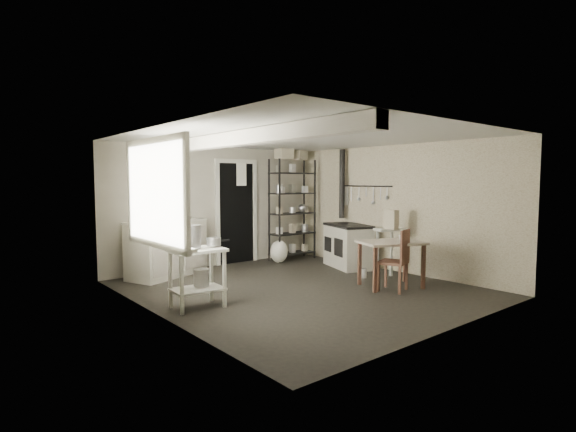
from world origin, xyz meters
TOP-DOWN VIEW (x-y plane):
  - floor at (0.00, 0.00)m, footprint 5.00×5.00m
  - ceiling at (0.00, 0.00)m, footprint 5.00×5.00m
  - wall_back at (0.00, 2.50)m, footprint 4.50×0.02m
  - wall_front at (0.00, -2.50)m, footprint 4.50×0.02m
  - wall_left at (-2.25, 0.00)m, footprint 0.02×5.00m
  - wall_right at (2.25, 0.00)m, footprint 0.02×5.00m
  - window at (-2.22, 0.20)m, footprint 0.12×1.76m
  - doorway at (0.45, 2.47)m, footprint 0.96×0.10m
  - ceiling_beam at (-1.20, 0.00)m, footprint 0.18×5.00m
  - wallpaper_panel at (2.24, 0.00)m, footprint 0.01×5.00m
  - utensil_rail at (2.19, 0.60)m, footprint 0.06×1.20m
  - prep_table at (-1.71, 0.07)m, footprint 0.71×0.53m
  - stockpot at (-1.81, 0.07)m, footprint 0.32×0.32m
  - saucepan at (-1.48, 0.05)m, footprint 0.24×0.24m
  - bucket at (-1.64, 0.09)m, footprint 0.21×0.21m
  - base_cabinets at (-1.17, 2.18)m, footprint 1.61×1.13m
  - mixing_bowl at (-1.07, 2.10)m, footprint 0.35×0.35m
  - counter_cup at (-1.58, 2.11)m, footprint 0.15×0.15m
  - shelf_rack at (1.56, 2.05)m, footprint 0.99×0.39m
  - shelf_jar at (1.25, 2.00)m, footprint 0.10×0.10m
  - storage_box_a at (1.32, 2.03)m, footprint 0.33×0.29m
  - storage_box_b at (1.76, 2.09)m, footprint 0.36×0.34m
  - stove at (1.83, 0.73)m, footprint 0.90×1.18m
  - stovepipe at (2.07, 1.13)m, footprint 0.12×0.12m
  - side_ledge at (1.80, -0.30)m, footprint 0.61×0.48m
  - oats_box at (1.73, -0.36)m, footprint 0.13×0.22m
  - work_table at (1.17, -0.80)m, footprint 1.13×0.98m
  - table_cup at (1.35, -0.86)m, footprint 0.13×0.13m
  - chair at (0.99, -0.97)m, footprint 0.49×0.51m
  - flour_sack at (1.11, 1.93)m, footprint 0.40×0.35m
  - floor_crock at (1.35, -0.08)m, footprint 0.15×0.15m

SIDE VIEW (x-z plane):
  - floor at x=0.00m, z-range 0.00..0.00m
  - floor_crock at x=1.35m, z-range 0.00..0.15m
  - flour_sack at x=1.11m, z-range 0.01..0.47m
  - work_table at x=1.17m, z-range 0.02..0.74m
  - bucket at x=-1.64m, z-range 0.27..0.50m
  - prep_table at x=-1.71m, z-range 0.01..0.79m
  - side_ledge at x=1.80m, z-range 0.01..0.85m
  - stove at x=1.83m, z-range 0.03..0.85m
  - base_cabinets at x=-1.17m, z-range -0.03..0.95m
  - chair at x=0.99m, z-range 0.02..0.95m
  - table_cup at x=1.35m, z-range 0.76..0.85m
  - saucepan at x=-1.48m, z-range 0.80..0.90m
  - stockpot at x=-1.81m, z-range 0.79..1.09m
  - shelf_rack at x=1.56m, z-range -0.10..2.00m
  - mixing_bowl at x=-1.07m, z-range 0.92..0.99m
  - counter_cup at x=-1.58m, z-range 0.92..1.02m
  - doorway at x=0.45m, z-range -0.04..2.04m
  - oats_box at x=1.73m, z-range 0.85..1.17m
  - wall_back at x=0.00m, z-range 0.00..2.30m
  - wall_front at x=0.00m, z-range 0.00..2.30m
  - wall_left at x=-2.25m, z-range 0.00..2.30m
  - wall_right at x=2.25m, z-range 0.00..2.30m
  - wallpaper_panel at x=2.24m, z-range 0.00..2.30m
  - shelf_jar at x=1.25m, z-range 1.27..1.46m
  - window at x=-2.22m, z-range 0.86..2.14m
  - utensil_rail at x=2.19m, z-range 1.33..1.77m
  - stovepipe at x=2.07m, z-range 0.86..2.32m
  - storage_box_b at x=1.76m, z-range 1.89..2.09m
  - storage_box_a at x=1.32m, z-range 1.90..2.12m
  - ceiling_beam at x=-1.20m, z-range 2.11..2.29m
  - ceiling at x=0.00m, z-range 2.30..2.30m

